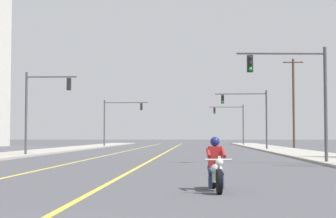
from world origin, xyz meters
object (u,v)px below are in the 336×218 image
at_px(traffic_signal_mid_right, 251,110).
at_px(traffic_signal_far_right, 233,118).
at_px(motorcycle_with_rider, 216,169).
at_px(traffic_signal_near_left, 40,101).
at_px(traffic_signal_near_right, 300,87).
at_px(utility_pole_right_far, 294,102).
at_px(traffic_signal_mid_left, 117,115).

relative_size(traffic_signal_mid_right, traffic_signal_far_right, 1.00).
distance_m(motorcycle_with_rider, traffic_signal_near_left, 27.20).
distance_m(traffic_signal_near_right, traffic_signal_near_left, 19.86).
distance_m(traffic_signal_near_right, utility_pole_right_far, 32.86).
bearing_deg(motorcycle_with_rider, traffic_signal_near_right, 70.28).
height_order(traffic_signal_near_right, traffic_signal_near_left, same).
height_order(traffic_signal_mid_right, utility_pole_right_far, utility_pole_right_far).
distance_m(traffic_signal_mid_left, utility_pole_right_far, 23.06).
bearing_deg(utility_pole_right_far, traffic_signal_mid_left, 158.10).
bearing_deg(traffic_signal_near_right, motorcycle_with_rider, -109.72).
height_order(motorcycle_with_rider, traffic_signal_far_right, traffic_signal_far_right).
bearing_deg(traffic_signal_near_left, traffic_signal_far_right, 67.87).
bearing_deg(traffic_signal_far_right, traffic_signal_near_right, -90.18).
distance_m(traffic_signal_mid_right, traffic_signal_mid_left, 21.22).
bearing_deg(traffic_signal_mid_left, traffic_signal_near_right, -68.89).
height_order(traffic_signal_near_left, traffic_signal_mid_right, same).
distance_m(traffic_signal_near_left, traffic_signal_mid_right, 24.03).
bearing_deg(traffic_signal_far_right, utility_pole_right_far, -74.99).
bearing_deg(traffic_signal_near_left, motorcycle_with_rider, -63.55).
xyz_separation_m(traffic_signal_mid_left, traffic_signal_far_right, (15.98, 11.51, -0.04)).
distance_m(motorcycle_with_rider, traffic_signal_mid_left, 55.98).
height_order(motorcycle_with_rider, traffic_signal_near_left, traffic_signal_near_left).
height_order(traffic_signal_mid_right, traffic_signal_far_right, same).
height_order(traffic_signal_far_right, utility_pole_right_far, utility_pole_right_far).
bearing_deg(traffic_signal_near_right, traffic_signal_mid_right, 89.49).
relative_size(traffic_signal_far_right, utility_pole_right_far, 0.61).
distance_m(motorcycle_with_rider, traffic_signal_mid_right, 41.40).
bearing_deg(motorcycle_with_rider, traffic_signal_mid_right, 82.75).
xyz_separation_m(traffic_signal_near_right, utility_pole_right_far, (5.55, 32.37, 1.24)).
bearing_deg(utility_pole_right_far, traffic_signal_far_right, 105.01).
bearing_deg(traffic_signal_mid_left, traffic_signal_near_left, -92.18).
bearing_deg(traffic_signal_far_right, traffic_signal_mid_left, -144.22).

